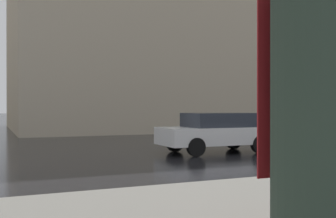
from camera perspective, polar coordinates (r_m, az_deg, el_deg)
name	(u,v)px	position (r m, az deg, el deg)	size (l,w,h in m)	color
haussmann_block_corner	(149,1)	(33.85, -2.67, 14.90)	(15.95, 20.75, 20.80)	tan
billboard_column	(334,68)	(4.19, 22.23, 5.33)	(1.25, 1.25, 3.57)	#28382D
car_white	(217,131)	(14.64, 6.94, -3.11)	(1.85, 4.10, 1.41)	silver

